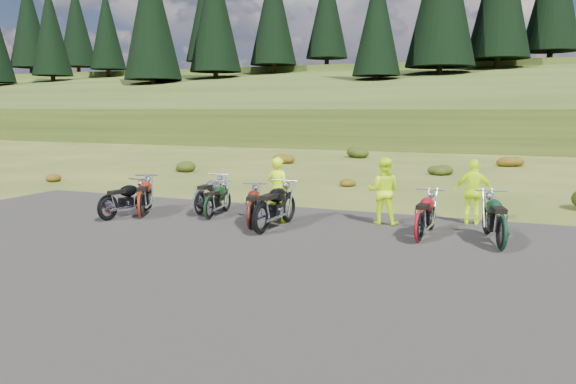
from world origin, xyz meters
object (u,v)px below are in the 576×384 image
at_px(motorcycle_3, 200,217).
at_px(motorcycle_0, 108,222).
at_px(motorcycle_7, 501,252).
at_px(person_middle, 278,191).

bearing_deg(motorcycle_3, motorcycle_0, 127.13).
bearing_deg(motorcycle_7, person_middle, 65.17).
bearing_deg(motorcycle_0, motorcycle_7, -78.98).
relative_size(motorcycle_0, motorcycle_3, 0.95).
xyz_separation_m(motorcycle_0, motorcycle_7, (9.91, 0.55, 0.00)).
height_order(motorcycle_7, person_middle, person_middle).
relative_size(motorcycle_7, person_middle, 1.28).
bearing_deg(motorcycle_3, person_middle, -89.36).
xyz_separation_m(motorcycle_0, motorcycle_3, (1.92, 1.53, 0.00)).
bearing_deg(motorcycle_0, person_middle, -61.50).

